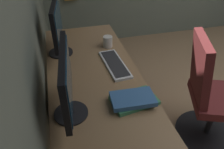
% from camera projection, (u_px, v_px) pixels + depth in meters
% --- Properties ---
extents(wall_back, '(5.08, 0.10, 2.60)m').
position_uv_depth(wall_back, '(10.00, 22.00, 0.96)').
color(wall_back, slate).
rests_on(wall_back, ground).
extents(desk, '(2.38, 0.67, 0.73)m').
position_uv_depth(desk, '(104.00, 112.00, 1.39)').
color(desk, '#936D47').
rests_on(desk, ground).
extents(drawer_pedestal, '(0.40, 0.51, 0.69)m').
position_uv_depth(drawer_pedestal, '(96.00, 123.00, 1.74)').
color(drawer_pedestal, '#936D47').
rests_on(drawer_pedestal, ground).
extents(monitor_primary, '(0.51, 0.20, 0.41)m').
position_uv_depth(monitor_primary, '(67.00, 82.00, 1.15)').
color(monitor_primary, black).
rests_on(monitor_primary, desk).
extents(monitor_secondary, '(0.47, 0.20, 0.43)m').
position_uv_depth(monitor_secondary, '(57.00, 26.00, 1.72)').
color(monitor_secondary, black).
rests_on(monitor_secondary, desk).
extents(keyboard_main, '(0.43, 0.17, 0.02)m').
position_uv_depth(keyboard_main, '(115.00, 64.00, 1.71)').
color(keyboard_main, silver).
rests_on(keyboard_main, desk).
extents(book_stack_near, '(0.22, 0.30, 0.06)m').
position_uv_depth(book_stack_near, '(133.00, 99.00, 1.35)').
color(book_stack_near, '#3D8456').
rests_on(book_stack_near, desk).
extents(coffee_mug, '(0.12, 0.08, 0.10)m').
position_uv_depth(coffee_mug, '(108.00, 41.00, 1.93)').
color(coffee_mug, silver).
rests_on(coffee_mug, desk).
extents(office_chair, '(0.56, 0.61, 0.97)m').
position_uv_depth(office_chair, '(209.00, 99.00, 1.80)').
color(office_chair, maroon).
rests_on(office_chair, ground).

